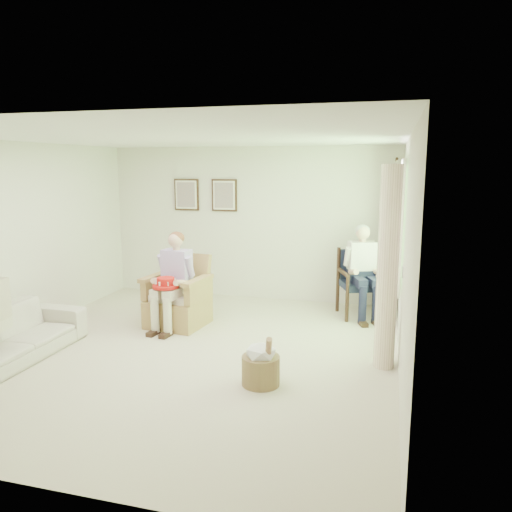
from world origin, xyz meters
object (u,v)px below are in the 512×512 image
(wood_armchair, at_px, (362,280))
(person_wicker, at_px, (174,274))
(wicker_armchair, at_px, (179,303))
(red_hat, at_px, (166,284))
(sofa, at_px, (6,337))
(person_dark, at_px, (362,265))
(hatbox, at_px, (261,364))

(wood_armchair, relative_size, person_wicker, 0.74)
(person_wicker, bearing_deg, wicker_armchair, 96.82)
(wood_armchair, xyz_separation_m, red_hat, (-2.55, -1.56, 0.14))
(wicker_armchair, relative_size, wood_armchair, 1.02)
(sofa, bearing_deg, person_dark, -53.46)
(wicker_armchair, height_order, red_hat, wicker_armchair)
(red_hat, bearing_deg, person_wicker, 81.44)
(wood_armchair, bearing_deg, person_wicker, -172.32)
(wood_armchair, relative_size, sofa, 0.48)
(wicker_armchair, relative_size, person_wicker, 0.76)
(wood_armchair, bearing_deg, wicker_armchair, -174.74)
(sofa, distance_m, hatbox, 3.05)
(sofa, bearing_deg, wood_armchair, -51.92)
(wood_armchair, distance_m, sofa, 4.96)
(sofa, distance_m, red_hat, 2.05)
(wood_armchair, distance_m, red_hat, 3.00)
(hatbox, bearing_deg, person_dark, 72.45)
(sofa, height_order, person_wicker, person_wicker)
(wicker_armchair, height_order, person_wicker, person_wicker)
(wood_armchair, relative_size, hatbox, 1.68)
(wood_armchair, height_order, red_hat, wood_armchair)
(wicker_armchair, bearing_deg, person_wicker, -83.18)
(red_hat, relative_size, hatbox, 0.61)
(wood_armchair, bearing_deg, red_hat, -169.15)
(wicker_armchair, height_order, sofa, wicker_armchair)
(person_dark, distance_m, hatbox, 2.90)
(wood_armchair, xyz_separation_m, person_dark, (0.00, -0.17, 0.27))
(person_dark, relative_size, hatbox, 2.33)
(person_wicker, distance_m, person_dark, 2.79)
(person_dark, bearing_deg, wood_armchair, 69.36)
(person_wicker, relative_size, person_dark, 0.97)
(sofa, relative_size, person_wicker, 1.54)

